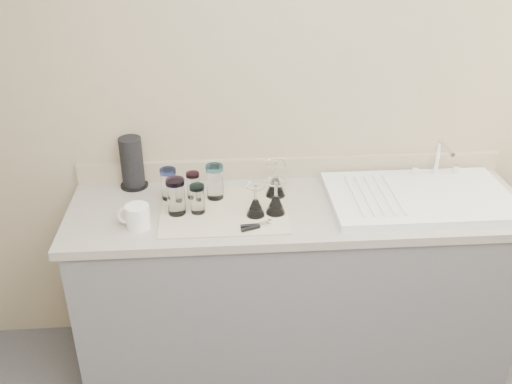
{
  "coord_description": "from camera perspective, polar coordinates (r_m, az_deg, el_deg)",
  "views": [
    {
      "loc": [
        -0.35,
        -1.01,
        2.16
      ],
      "look_at": [
        -0.2,
        1.15,
        1.0
      ],
      "focal_mm": 40.0,
      "sensor_mm": 36.0,
      "label": 1
    }
  ],
  "objects": [
    {
      "name": "tumbler_cyan",
      "position": [
        2.59,
        -6.3,
        0.69
      ],
      "size": [
        0.06,
        0.06,
        0.12
      ],
      "color": "white",
      "rests_on": "dish_towel"
    },
    {
      "name": "sink_unit",
      "position": [
        2.69,
        16.06,
        -0.44
      ],
      "size": [
        0.82,
        0.5,
        0.22
      ],
      "color": "white",
      "rests_on": "counter_unit"
    },
    {
      "name": "dish_towel",
      "position": [
        2.51,
        -3.25,
        -1.92
      ],
      "size": [
        0.55,
        0.42,
        0.01
      ],
      "primitive_type": "cube",
      "color": "beige",
      "rests_on": "counter_unit"
    },
    {
      "name": "room_envelope",
      "position": [
        1.23,
        13.21,
        -2.08
      ],
      "size": [
        3.54,
        3.5,
        2.52
      ],
      "color": "#49494E",
      "rests_on": "ground"
    },
    {
      "name": "paper_towel_roll",
      "position": [
        2.73,
        -12.29,
        2.83
      ],
      "size": [
        0.13,
        0.13,
        0.25
      ],
      "color": "black",
      "rests_on": "counter_unit"
    },
    {
      "name": "tumbler_magenta",
      "position": [
        2.46,
        -8.0,
        -0.43
      ],
      "size": [
        0.08,
        0.08,
        0.16
      ],
      "color": "white",
      "rests_on": "dish_towel"
    },
    {
      "name": "can_opener",
      "position": [
        2.37,
        0.02,
        -3.42
      ],
      "size": [
        0.13,
        0.06,
        0.02
      ],
      "color": "silver",
      "rests_on": "dish_towel"
    },
    {
      "name": "white_mug",
      "position": [
        2.42,
        -11.82,
        -2.44
      ],
      "size": [
        0.15,
        0.12,
        0.1
      ],
      "color": "white",
      "rests_on": "counter_unit"
    },
    {
      "name": "goblet_front_left",
      "position": [
        2.44,
        -0.05,
        -1.31
      ],
      "size": [
        0.08,
        0.08,
        0.15
      ],
      "color": "white",
      "rests_on": "dish_towel"
    },
    {
      "name": "tumbler_blue",
      "position": [
        2.47,
        -5.87,
        -0.67
      ],
      "size": [
        0.07,
        0.07,
        0.13
      ],
      "color": "white",
      "rests_on": "dish_towel"
    },
    {
      "name": "goblet_back_right",
      "position": [
        2.6,
        1.96,
        0.77
      ],
      "size": [
        0.09,
        0.09,
        0.16
      ],
      "color": "white",
      "rests_on": "dish_towel"
    },
    {
      "name": "counter_unit",
      "position": [
        2.81,
        4.0,
        -9.28
      ],
      "size": [
        2.06,
        0.62,
        0.9
      ],
      "color": "slate",
      "rests_on": "ground"
    },
    {
      "name": "goblet_front_right",
      "position": [
        2.46,
        1.98,
        -1.0
      ],
      "size": [
        0.09,
        0.09,
        0.16
      ],
      "color": "white",
      "rests_on": "dish_towel"
    },
    {
      "name": "tumbler_teal",
      "position": [
        2.59,
        -8.72,
        0.83
      ],
      "size": [
        0.07,
        0.07,
        0.14
      ],
      "color": "white",
      "rests_on": "dish_towel"
    },
    {
      "name": "tumbler_purple",
      "position": [
        2.57,
        -4.14,
        1.04
      ],
      "size": [
        0.08,
        0.08,
        0.16
      ],
      "color": "white",
      "rests_on": "dish_towel"
    }
  ]
}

